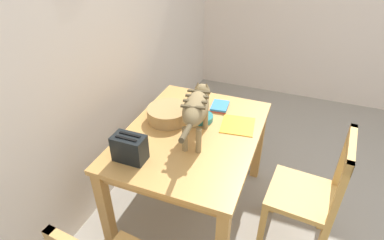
{
  "coord_description": "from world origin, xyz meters",
  "views": [
    {
      "loc": [
        -1.71,
        0.54,
        2.01
      ],
      "look_at": [
        -0.04,
        1.18,
        0.84
      ],
      "focal_mm": 29.24,
      "sensor_mm": 36.0,
      "label": 1
    }
  ],
  "objects_px": {
    "cat": "(197,107)",
    "coffee_mug": "(202,110)",
    "toaster": "(130,148)",
    "saucer_bowl": "(202,118)",
    "magazine": "(238,125)",
    "wooden_chair_far": "(308,195)",
    "book_stack": "(220,106)",
    "wicker_basket": "(168,114)",
    "dining_table": "(192,142)"
  },
  "relations": [
    {
      "from": "dining_table",
      "to": "wooden_chair_far",
      "type": "relative_size",
      "value": 1.28
    },
    {
      "from": "coffee_mug",
      "to": "book_stack",
      "type": "xyz_separation_m",
      "value": [
        0.21,
        -0.07,
        -0.07
      ]
    },
    {
      "from": "saucer_bowl",
      "to": "magazine",
      "type": "relative_size",
      "value": 0.7
    },
    {
      "from": "dining_table",
      "to": "magazine",
      "type": "relative_size",
      "value": 4.94
    },
    {
      "from": "magazine",
      "to": "book_stack",
      "type": "bearing_deg",
      "value": 38.36
    },
    {
      "from": "dining_table",
      "to": "toaster",
      "type": "distance_m",
      "value": 0.51
    },
    {
      "from": "dining_table",
      "to": "toaster",
      "type": "bearing_deg",
      "value": 148.72
    },
    {
      "from": "magazine",
      "to": "saucer_bowl",
      "type": "bearing_deg",
      "value": 88.02
    },
    {
      "from": "cat",
      "to": "toaster",
      "type": "relative_size",
      "value": 3.52
    },
    {
      "from": "dining_table",
      "to": "magazine",
      "type": "height_order",
      "value": "magazine"
    },
    {
      "from": "saucer_bowl",
      "to": "wooden_chair_far",
      "type": "xyz_separation_m",
      "value": [
        -0.19,
        -0.82,
        -0.3
      ]
    },
    {
      "from": "saucer_bowl",
      "to": "wicker_basket",
      "type": "bearing_deg",
      "value": 109.94
    },
    {
      "from": "cat",
      "to": "saucer_bowl",
      "type": "relative_size",
      "value": 4.14
    },
    {
      "from": "dining_table",
      "to": "coffee_mug",
      "type": "distance_m",
      "value": 0.24
    },
    {
      "from": "dining_table",
      "to": "cat",
      "type": "distance_m",
      "value": 0.33
    },
    {
      "from": "dining_table",
      "to": "wicker_basket",
      "type": "height_order",
      "value": "wicker_basket"
    },
    {
      "from": "toaster",
      "to": "coffee_mug",
      "type": "bearing_deg",
      "value": -23.92
    },
    {
      "from": "wooden_chair_far",
      "to": "toaster",
      "type": "bearing_deg",
      "value": 114.41
    },
    {
      "from": "wooden_chair_far",
      "to": "dining_table",
      "type": "bearing_deg",
      "value": 93.22
    },
    {
      "from": "cat",
      "to": "wicker_basket",
      "type": "distance_m",
      "value": 0.35
    },
    {
      "from": "book_stack",
      "to": "wooden_chair_far",
      "type": "height_order",
      "value": "wooden_chair_far"
    },
    {
      "from": "magazine",
      "to": "book_stack",
      "type": "height_order",
      "value": "book_stack"
    },
    {
      "from": "saucer_bowl",
      "to": "toaster",
      "type": "height_order",
      "value": "toaster"
    },
    {
      "from": "cat",
      "to": "coffee_mug",
      "type": "distance_m",
      "value": 0.26
    },
    {
      "from": "wooden_chair_far",
      "to": "cat",
      "type": "bearing_deg",
      "value": 95.91
    },
    {
      "from": "magazine",
      "to": "wicker_basket",
      "type": "distance_m",
      "value": 0.52
    },
    {
      "from": "saucer_bowl",
      "to": "dining_table",
      "type": "bearing_deg",
      "value": 176.58
    },
    {
      "from": "toaster",
      "to": "cat",
      "type": "bearing_deg",
      "value": -38.55
    },
    {
      "from": "wicker_basket",
      "to": "wooden_chair_far",
      "type": "bearing_deg",
      "value": -95.88
    },
    {
      "from": "book_stack",
      "to": "wicker_basket",
      "type": "height_order",
      "value": "wicker_basket"
    },
    {
      "from": "book_stack",
      "to": "toaster",
      "type": "height_order",
      "value": "toaster"
    },
    {
      "from": "saucer_bowl",
      "to": "wooden_chair_far",
      "type": "relative_size",
      "value": 0.18
    },
    {
      "from": "cat",
      "to": "magazine",
      "type": "height_order",
      "value": "cat"
    },
    {
      "from": "cat",
      "to": "book_stack",
      "type": "distance_m",
      "value": 0.48
    },
    {
      "from": "cat",
      "to": "toaster",
      "type": "distance_m",
      "value": 0.5
    },
    {
      "from": "dining_table",
      "to": "saucer_bowl",
      "type": "relative_size",
      "value": 7.09
    },
    {
      "from": "saucer_bowl",
      "to": "coffee_mug",
      "type": "distance_m",
      "value": 0.06
    },
    {
      "from": "cat",
      "to": "coffee_mug",
      "type": "bearing_deg",
      "value": 89.83
    },
    {
      "from": "wooden_chair_far",
      "to": "coffee_mug",
      "type": "bearing_deg",
      "value": 81.36
    },
    {
      "from": "dining_table",
      "to": "saucer_bowl",
      "type": "height_order",
      "value": "saucer_bowl"
    },
    {
      "from": "dining_table",
      "to": "saucer_bowl",
      "type": "xyz_separation_m",
      "value": [
        0.17,
        -0.01,
        0.11
      ]
    },
    {
      "from": "saucer_bowl",
      "to": "magazine",
      "type": "bearing_deg",
      "value": -84.81
    },
    {
      "from": "saucer_bowl",
      "to": "magazine",
      "type": "height_order",
      "value": "saucer_bowl"
    },
    {
      "from": "cat",
      "to": "saucer_bowl",
      "type": "bearing_deg",
      "value": 90.0
    },
    {
      "from": "book_stack",
      "to": "toaster",
      "type": "xyz_separation_m",
      "value": [
        -0.79,
        0.33,
        0.07
      ]
    },
    {
      "from": "coffee_mug",
      "to": "wooden_chair_far",
      "type": "xyz_separation_m",
      "value": [
        -0.2,
        -0.82,
        -0.36
      ]
    },
    {
      "from": "dining_table",
      "to": "wicker_basket",
      "type": "bearing_deg",
      "value": 68.93
    },
    {
      "from": "magazine",
      "to": "toaster",
      "type": "relative_size",
      "value": 1.22
    },
    {
      "from": "book_stack",
      "to": "wooden_chair_far",
      "type": "xyz_separation_m",
      "value": [
        -0.41,
        -0.75,
        -0.29
      ]
    },
    {
      "from": "coffee_mug",
      "to": "wicker_basket",
      "type": "relative_size",
      "value": 0.4
    }
  ]
}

